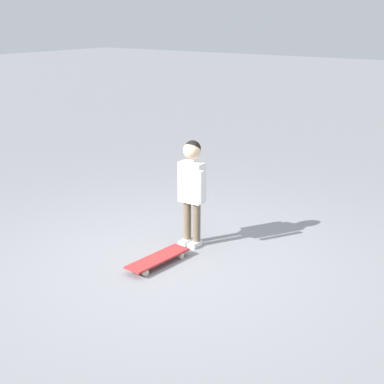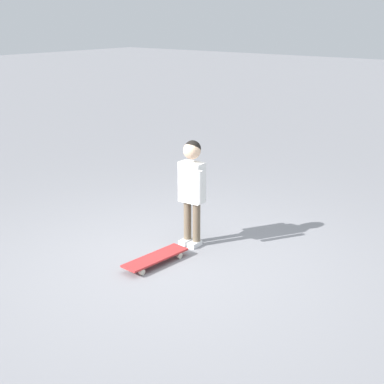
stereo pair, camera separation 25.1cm
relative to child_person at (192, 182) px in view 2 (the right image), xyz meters
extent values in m
plane|color=gray|center=(-0.16, 0.48, -0.66)|extent=(50.00, 50.00, 0.00)
cylinder|color=brown|center=(-0.05, 0.00, -0.42)|extent=(0.08, 0.08, 0.42)
cube|color=white|center=(-0.06, 0.03, -0.63)|extent=(0.09, 0.15, 0.05)
cylinder|color=brown|center=(0.06, 0.00, -0.42)|extent=(0.08, 0.08, 0.42)
cube|color=white|center=(0.05, 0.03, -0.63)|extent=(0.09, 0.15, 0.05)
cube|color=white|center=(0.00, 0.00, -0.01)|extent=(0.25, 0.15, 0.40)
cylinder|color=white|center=(-0.16, 0.09, -0.01)|extent=(0.06, 0.06, 0.32)
cylinder|color=white|center=(0.16, -0.05, -0.01)|extent=(0.06, 0.06, 0.32)
sphere|color=beige|center=(0.00, 0.00, 0.31)|extent=(0.17, 0.17, 0.17)
sphere|color=black|center=(0.00, -0.01, 0.32)|extent=(0.16, 0.16, 0.16)
cube|color=#B22D2D|center=(-0.03, 0.57, -0.59)|extent=(0.24, 0.70, 0.02)
cube|color=#B7B7BC|center=(-0.01, 0.81, -0.61)|extent=(0.11, 0.04, 0.02)
cube|color=#B7B7BC|center=(-0.04, 0.33, -0.61)|extent=(0.11, 0.04, 0.02)
cylinder|color=beige|center=(-0.08, 0.82, -0.63)|extent=(0.03, 0.06, 0.06)
cylinder|color=beige|center=(0.07, 0.81, -0.63)|extent=(0.03, 0.06, 0.06)
cylinder|color=beige|center=(-0.12, 0.34, -0.63)|extent=(0.03, 0.06, 0.06)
cylinder|color=beige|center=(0.03, 0.33, -0.63)|extent=(0.03, 0.06, 0.06)
camera|label=1|loc=(-3.06, 4.27, 1.55)|focal=53.04mm
camera|label=2|loc=(-3.26, 4.12, 1.55)|focal=53.04mm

